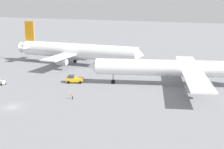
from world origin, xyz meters
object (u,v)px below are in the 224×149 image
at_px(airliner_at_gate_left, 77,51).
at_px(airliner_being_pushed, 185,69).
at_px(pushback_tug, 74,79).
at_px(ground_crew_marshaller_foreground, 72,96).
at_px(gse_gpu_cart_small, 2,82).

xyz_separation_m(airliner_at_gate_left, airliner_being_pushed, (45.98, -15.34, -0.25)).
relative_size(airliner_at_gate_left, pushback_tug, 6.56).
bearing_deg(airliner_being_pushed, ground_crew_marshaller_foreground, -135.06).
height_order(pushback_tug, gse_gpu_cart_small, pushback_tug).
distance_m(airliner_being_pushed, ground_crew_marshaller_foreground, 36.21).
distance_m(airliner_at_gate_left, pushback_tug, 28.57).
relative_size(airliner_being_pushed, ground_crew_marshaller_foreground, 35.39).
height_order(airliner_at_gate_left, airliner_being_pushed, airliner_at_gate_left).
height_order(pushback_tug, ground_crew_marshaller_foreground, pushback_tug).
distance_m(airliner_at_gate_left, ground_crew_marshaller_foreground, 45.86).
bearing_deg(gse_gpu_cart_small, pushback_tug, 29.03).
height_order(gse_gpu_cart_small, ground_crew_marshaller_foreground, gse_gpu_cart_small).
distance_m(pushback_tug, ground_crew_marshaller_foreground, 17.39).
xyz_separation_m(airliner_at_gate_left, pushback_tug, (12.54, -25.27, -4.51)).
bearing_deg(airliner_being_pushed, airliner_at_gate_left, 161.56).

